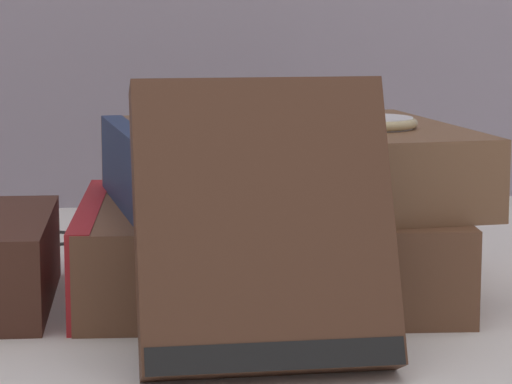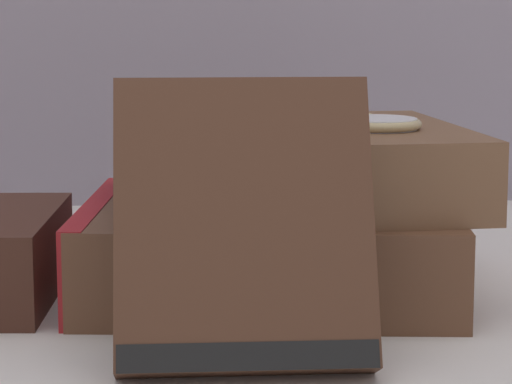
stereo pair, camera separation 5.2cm
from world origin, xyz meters
TOP-DOWN VIEW (x-y plane):
  - ground_plane at (0.00, 0.00)m, footprint 3.00×3.00m
  - book_flat_bottom at (-0.01, 0.05)m, footprint 0.21×0.20m
  - book_flat_top at (0.01, 0.05)m, footprint 0.20×0.18m
  - book_leaning_front at (-0.02, -0.08)m, footprint 0.11×0.07m
  - pocket_watch at (0.05, 0.04)m, footprint 0.05×0.05m
  - reading_glasses at (-0.09, 0.22)m, footprint 0.12×0.07m

SIDE VIEW (x-z plane):
  - ground_plane at x=0.00m, z-range 0.00..0.00m
  - reading_glasses at x=-0.09m, z-range 0.00..0.00m
  - book_flat_bottom at x=-0.01m, z-range 0.00..0.05m
  - book_leaning_front at x=-0.02m, z-range 0.00..0.12m
  - book_flat_top at x=0.01m, z-range 0.05..0.09m
  - pocket_watch at x=0.05m, z-range 0.09..0.10m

